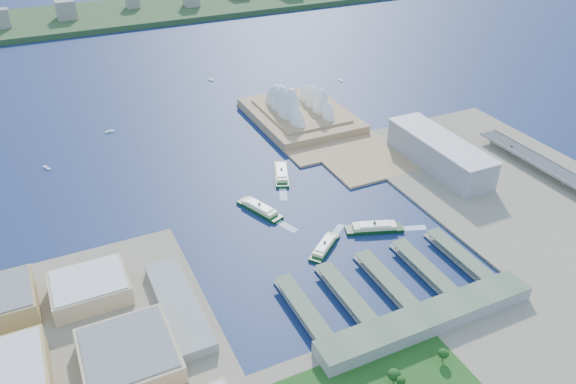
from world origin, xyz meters
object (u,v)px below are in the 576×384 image
ferry_c (325,245)px  car_c (512,147)px  toaster_building (439,153)px  opera_house (301,99)px  ferry_a (259,207)px  ferry_d (374,226)px  ferry_b (281,172)px

ferry_c → car_c: (306.23, 67.03, 10.65)m
car_c → toaster_building: bearing=169.8°
opera_house → ferry_c: size_ratio=3.56×
opera_house → ferry_a: opera_house is taller
ferry_a → opera_house: bearing=31.9°
ferry_d → ferry_b: bearing=35.0°
ferry_c → car_c: 313.66m
car_c → ferry_a: bearing=176.2°
opera_house → toaster_building: (90.00, -200.00, -11.50)m
toaster_building → ferry_a: bearing=179.0°
ferry_d → ferry_c: bearing=114.7°
toaster_building → ferry_d: size_ratio=2.59×
opera_house → car_c: opera_house is taller
ferry_b → ferry_c: ferry_b is taller
ferry_a → ferry_b: (54.08, 59.95, 0.13)m
ferry_d → toaster_building: bearing=-41.3°
opera_house → toaster_building: bearing=-65.8°
ferry_b → ferry_a: bearing=-110.0°
ferry_d → opera_house: bearing=8.8°
ferry_a → ferry_b: bearing=26.8°
toaster_building → ferry_b: bearing=160.7°
ferry_c → opera_house: bearing=-60.7°
ferry_b → ferry_d: (39.51, -143.98, -0.03)m
car_c → ferry_c: bearing=-167.7°
ferry_a → ferry_d: (93.59, -84.02, 0.10)m
ferry_a → ferry_c: bearing=-91.5°
ferry_c → ferry_d: bearing=-123.6°
ferry_b → ferry_d: 149.30m
opera_house → ferry_a: size_ratio=3.06×
ferry_a → ferry_d: 125.77m
opera_house → car_c: size_ratio=44.41×
opera_house → ferry_d: (-53.63, -279.81, -26.33)m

